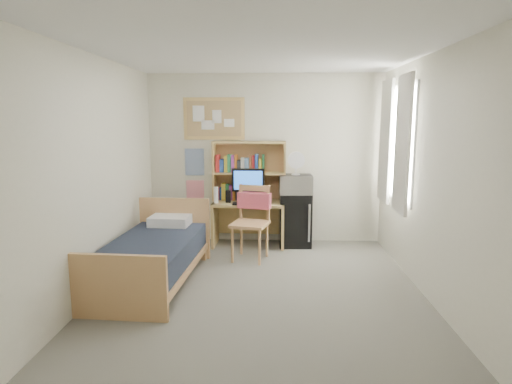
{
  "coord_description": "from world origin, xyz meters",
  "views": [
    {
      "loc": [
        0.14,
        -4.54,
        1.9
      ],
      "look_at": [
        -0.1,
        1.2,
        0.93
      ],
      "focal_mm": 30.0,
      "sensor_mm": 36.0,
      "label": 1
    }
  ],
  "objects_px": {
    "speaker_left": "(228,196)",
    "microwave": "(296,184)",
    "speaker_right": "(268,198)",
    "bed": "(152,262)",
    "bulletin_board": "(214,119)",
    "desk": "(249,224)",
    "monitor": "(248,186)",
    "desk_fan": "(296,164)",
    "desk_chair": "(250,223)",
    "mini_fridge": "(295,219)"
  },
  "relations": [
    {
      "from": "desk_chair",
      "to": "bed",
      "type": "bearing_deg",
      "value": -126.63
    },
    {
      "from": "desk",
      "to": "mini_fridge",
      "type": "height_order",
      "value": "mini_fridge"
    },
    {
      "from": "bulletin_board",
      "to": "monitor",
      "type": "distance_m",
      "value": 1.18
    },
    {
      "from": "desk",
      "to": "mini_fridge",
      "type": "distance_m",
      "value": 0.71
    },
    {
      "from": "monitor",
      "to": "microwave",
      "type": "distance_m",
      "value": 0.71
    },
    {
      "from": "desk_fan",
      "to": "desk_chair",
      "type": "bearing_deg",
      "value": -134.16
    },
    {
      "from": "speaker_right",
      "to": "bulletin_board",
      "type": "bearing_deg",
      "value": 158.67
    },
    {
      "from": "bed",
      "to": "speaker_right",
      "type": "xyz_separation_m",
      "value": [
        1.34,
        1.52,
        0.5
      ]
    },
    {
      "from": "speaker_right",
      "to": "mini_fridge",
      "type": "bearing_deg",
      "value": 15.91
    },
    {
      "from": "bulletin_board",
      "to": "desk_fan",
      "type": "bearing_deg",
      "value": -11.92
    },
    {
      "from": "microwave",
      "to": "desk",
      "type": "bearing_deg",
      "value": 179.86
    },
    {
      "from": "mini_fridge",
      "to": "bed",
      "type": "bearing_deg",
      "value": -138.82
    },
    {
      "from": "desk",
      "to": "monitor",
      "type": "height_order",
      "value": "monitor"
    },
    {
      "from": "bulletin_board",
      "to": "bed",
      "type": "height_order",
      "value": "bulletin_board"
    },
    {
      "from": "desk_chair",
      "to": "desk",
      "type": "bearing_deg",
      "value": 109.06
    },
    {
      "from": "desk_chair",
      "to": "microwave",
      "type": "xyz_separation_m",
      "value": [
        0.65,
        0.71,
        0.44
      ]
    },
    {
      "from": "speaker_left",
      "to": "microwave",
      "type": "relative_size",
      "value": 0.38
    },
    {
      "from": "desk_chair",
      "to": "desk_fan",
      "type": "bearing_deg",
      "value": 61.79
    },
    {
      "from": "desk_chair",
      "to": "mini_fridge",
      "type": "bearing_deg",
      "value": 62.61
    },
    {
      "from": "desk_chair",
      "to": "speaker_right",
      "type": "bearing_deg",
      "value": 83.13
    },
    {
      "from": "desk",
      "to": "bed",
      "type": "xyz_separation_m",
      "value": [
        -1.04,
        -1.59,
        -0.08
      ]
    },
    {
      "from": "speaker_left",
      "to": "microwave",
      "type": "height_order",
      "value": "microwave"
    },
    {
      "from": "speaker_left",
      "to": "speaker_right",
      "type": "bearing_deg",
      "value": 0.0
    },
    {
      "from": "mini_fridge",
      "to": "desk_fan",
      "type": "bearing_deg",
      "value": -90.0
    },
    {
      "from": "mini_fridge",
      "to": "desk_chair",
      "type": "bearing_deg",
      "value": -133.34
    },
    {
      "from": "monitor",
      "to": "bed",
      "type": "bearing_deg",
      "value": -123.06
    },
    {
      "from": "desk_chair",
      "to": "monitor",
      "type": "distance_m",
      "value": 0.76
    },
    {
      "from": "speaker_right",
      "to": "desk_fan",
      "type": "height_order",
      "value": "desk_fan"
    },
    {
      "from": "monitor",
      "to": "speaker_right",
      "type": "bearing_deg",
      "value": 0.0
    },
    {
      "from": "bulletin_board",
      "to": "speaker_right",
      "type": "height_order",
      "value": "bulletin_board"
    },
    {
      "from": "mini_fridge",
      "to": "monitor",
      "type": "xyz_separation_m",
      "value": [
        -0.71,
        -0.1,
        0.53
      ]
    },
    {
      "from": "bulletin_board",
      "to": "desk",
      "type": "relative_size",
      "value": 0.87
    },
    {
      "from": "bulletin_board",
      "to": "bed",
      "type": "distance_m",
      "value": 2.55
    },
    {
      "from": "desk_chair",
      "to": "microwave",
      "type": "distance_m",
      "value": 1.06
    },
    {
      "from": "bulletin_board",
      "to": "speaker_left",
      "type": "height_order",
      "value": "bulletin_board"
    },
    {
      "from": "desk",
      "to": "microwave",
      "type": "xyz_separation_m",
      "value": [
        0.71,
        0.02,
        0.61
      ]
    },
    {
      "from": "bulletin_board",
      "to": "monitor",
      "type": "relative_size",
      "value": 1.82
    },
    {
      "from": "bulletin_board",
      "to": "desk",
      "type": "distance_m",
      "value": 1.7
    },
    {
      "from": "speaker_right",
      "to": "microwave",
      "type": "distance_m",
      "value": 0.46
    },
    {
      "from": "speaker_right",
      "to": "monitor",
      "type": "bearing_deg",
      "value": -180.0
    },
    {
      "from": "speaker_left",
      "to": "speaker_right",
      "type": "height_order",
      "value": "speaker_left"
    },
    {
      "from": "monitor",
      "to": "desk_fan",
      "type": "relative_size",
      "value": 1.66
    },
    {
      "from": "mini_fridge",
      "to": "monitor",
      "type": "relative_size",
      "value": 1.57
    },
    {
      "from": "desk",
      "to": "desk_chair",
      "type": "relative_size",
      "value": 1.05
    },
    {
      "from": "bulletin_board",
      "to": "desk_chair",
      "type": "bearing_deg",
      "value": -58.22
    },
    {
      "from": "desk_fan",
      "to": "microwave",
      "type": "bearing_deg",
      "value": 0.0
    },
    {
      "from": "desk_fan",
      "to": "bulletin_board",
      "type": "bearing_deg",
      "value": 166.31
    },
    {
      "from": "bulletin_board",
      "to": "speaker_right",
      "type": "relative_size",
      "value": 5.93
    },
    {
      "from": "monitor",
      "to": "desk_fan",
      "type": "distance_m",
      "value": 0.78
    },
    {
      "from": "bulletin_board",
      "to": "desk_chair",
      "type": "height_order",
      "value": "bulletin_board"
    }
  ]
}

